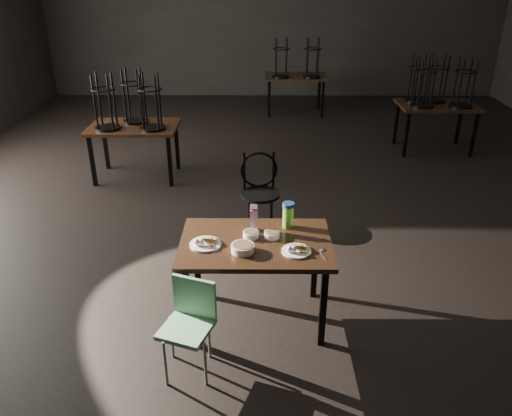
{
  "coord_description": "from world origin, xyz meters",
  "views": [
    {
      "loc": [
        -0.32,
        -5.51,
        2.72
      ],
      "look_at": [
        -0.34,
        -1.68,
        0.85
      ],
      "focal_mm": 35.0,
      "sensor_mm": 36.0,
      "label": 1
    }
  ],
  "objects_px": {
    "water_bottle": "(288,215)",
    "juice_carton": "(254,218)",
    "bentwood_chair": "(260,187)",
    "school_chair": "(190,319)",
    "main_table": "(256,250)"
  },
  "relations": [
    {
      "from": "water_bottle",
      "to": "juice_carton",
      "type": "bearing_deg",
      "value": -168.39
    },
    {
      "from": "juice_carton",
      "to": "school_chair",
      "type": "height_order",
      "value": "juice_carton"
    },
    {
      "from": "main_table",
      "to": "bentwood_chair",
      "type": "height_order",
      "value": "bentwood_chair"
    },
    {
      "from": "juice_carton",
      "to": "school_chair",
      "type": "distance_m",
      "value": 0.98
    },
    {
      "from": "main_table",
      "to": "water_bottle",
      "type": "distance_m",
      "value": 0.41
    },
    {
      "from": "water_bottle",
      "to": "bentwood_chair",
      "type": "height_order",
      "value": "water_bottle"
    },
    {
      "from": "main_table",
      "to": "bentwood_chair",
      "type": "xyz_separation_m",
      "value": [
        0.03,
        1.56,
        -0.14
      ]
    },
    {
      "from": "water_bottle",
      "to": "bentwood_chair",
      "type": "bearing_deg",
      "value": 100.1
    },
    {
      "from": "juice_carton",
      "to": "bentwood_chair",
      "type": "xyz_separation_m",
      "value": [
        0.05,
        1.37,
        -0.32
      ]
    },
    {
      "from": "main_table",
      "to": "water_bottle",
      "type": "height_order",
      "value": "water_bottle"
    },
    {
      "from": "bentwood_chair",
      "to": "juice_carton",
      "type": "bearing_deg",
      "value": -97.14
    },
    {
      "from": "juice_carton",
      "to": "water_bottle",
      "type": "height_order",
      "value": "juice_carton"
    },
    {
      "from": "bentwood_chair",
      "to": "school_chair",
      "type": "distance_m",
      "value": 2.19
    },
    {
      "from": "main_table",
      "to": "bentwood_chair",
      "type": "bearing_deg",
      "value": 88.83
    },
    {
      "from": "bentwood_chair",
      "to": "school_chair",
      "type": "relative_size",
      "value": 1.25
    }
  ]
}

